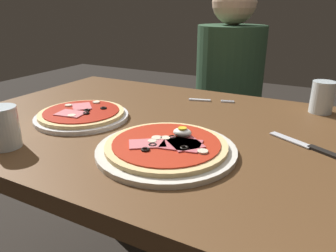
% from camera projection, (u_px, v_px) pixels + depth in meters
% --- Properties ---
extents(dining_table, '(1.19, 0.81, 0.76)m').
position_uv_depth(dining_table, '(164.00, 163.00, 0.93)').
color(dining_table, brown).
rests_on(dining_table, ground).
extents(pizza_foreground, '(0.31, 0.31, 0.05)m').
position_uv_depth(pizza_foreground, '(167.00, 148.00, 0.71)').
color(pizza_foreground, silver).
rests_on(pizza_foreground, dining_table).
extents(pizza_across_left, '(0.27, 0.27, 0.03)m').
position_uv_depth(pizza_across_left, '(82.00, 115.00, 0.92)').
color(pizza_across_left, white).
rests_on(pizza_across_left, dining_table).
extents(water_glass_near, '(0.07, 0.07, 0.10)m').
position_uv_depth(water_glass_near, '(3.00, 130.00, 0.73)').
color(water_glass_near, silver).
rests_on(water_glass_near, dining_table).
extents(water_glass_far, '(0.07, 0.07, 0.10)m').
position_uv_depth(water_glass_far, '(322.00, 99.00, 0.96)').
color(water_glass_far, silver).
rests_on(water_glass_far, dining_table).
extents(fork, '(0.16, 0.06, 0.00)m').
position_uv_depth(fork, '(207.00, 100.00, 1.09)').
color(fork, silver).
rests_on(fork, dining_table).
extents(knife, '(0.18, 0.11, 0.01)m').
position_uv_depth(knife, '(311.00, 148.00, 0.73)').
color(knife, silver).
rests_on(knife, dining_table).
extents(diner_person, '(0.32, 0.32, 1.18)m').
position_uv_depth(diner_person, '(227.00, 112.00, 1.61)').
color(diner_person, black).
rests_on(diner_person, ground).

